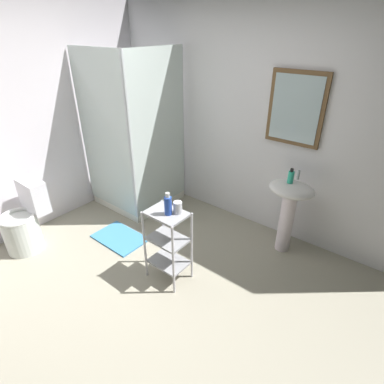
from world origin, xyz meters
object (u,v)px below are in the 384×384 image
hand_soap_bottle (291,177)px  rinse_cup (178,207)px  shower_stall (137,173)px  storage_cart (168,240)px  pedestal_sink (289,203)px  shampoo_bottle_blue (168,205)px  bath_mat (120,238)px  toilet (25,223)px

hand_soap_bottle → rinse_cup: hand_soap_bottle is taller
shower_stall → storage_cart: 1.50m
pedestal_sink → rinse_cup: rinse_cup is taller
shampoo_bottle_blue → bath_mat: (-0.89, 0.10, -0.82)m
storage_cart → rinse_cup: (0.08, 0.06, 0.36)m
shower_stall → hand_soap_bottle: (1.94, 0.31, 0.41)m
shampoo_bottle_blue → bath_mat: shampoo_bottle_blue is taller
hand_soap_bottle → rinse_cup: 1.19m
bath_mat → shampoo_bottle_blue: bearing=-6.1°
rinse_cup → storage_cart: bearing=-142.9°
storage_cart → bath_mat: 0.97m
pedestal_sink → shampoo_bottle_blue: size_ratio=3.84×
toilet → hand_soap_bottle: 2.84m
shower_stall → storage_cart: (1.28, -0.79, -0.03)m
pedestal_sink → shampoo_bottle_blue: shampoo_bottle_blue is taller
shower_stall → pedestal_sink: bearing=9.0°
pedestal_sink → bath_mat: pedestal_sink is taller
toilet → rinse_cup: bearing=22.9°
toilet → rinse_cup: 1.81m
hand_soap_bottle → shampoo_bottle_blue: 1.27m
toilet → bath_mat: bearing=46.7°
storage_cart → bath_mat: (-0.86, 0.09, -0.43)m
pedestal_sink → shampoo_bottle_blue: bearing=-120.9°
storage_cart → bath_mat: storage_cart is taller
storage_cart → hand_soap_bottle: size_ratio=4.81×
shampoo_bottle_blue → bath_mat: size_ratio=0.35×
toilet → storage_cart: size_ratio=1.03×
toilet → storage_cart: (1.53, 0.62, 0.12)m
shampoo_bottle_blue → pedestal_sink: bearing=59.1°
hand_soap_bottle → storage_cart: bearing=-121.1°
toilet → pedestal_sink: bearing=37.8°
toilet → shampoo_bottle_blue: shampoo_bottle_blue is taller
toilet → storage_cart: toilet is taller
toilet → shampoo_bottle_blue: size_ratio=3.60×
shower_stall → shampoo_bottle_blue: (1.30, -0.79, 0.37)m
shower_stall → toilet: bearing=-100.2°
hand_soap_bottle → rinse_cup: bearing=-119.3°
shampoo_bottle_blue → rinse_cup: shampoo_bottle_blue is taller
storage_cart → bath_mat: size_ratio=1.23×
shower_stall → rinse_cup: 1.57m
toilet → storage_cart: bearing=22.1°
toilet → rinse_cup: size_ratio=6.93×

